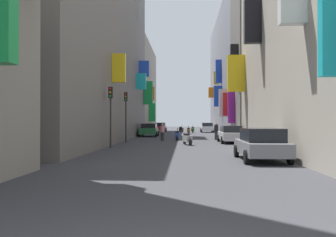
# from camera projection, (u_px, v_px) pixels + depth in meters

# --- Properties ---
(ground_plane) EXTENTS (140.00, 140.00, 0.00)m
(ground_plane) POSITION_uv_depth(u_px,v_px,m) (182.00, 139.00, 33.23)
(ground_plane) COLOR #38383D
(building_left_mid_b) EXTENTS (7.06, 24.60, 13.05)m
(building_left_mid_b) POSITION_uv_depth(u_px,v_px,m) (79.00, 61.00, 27.11)
(building_left_mid_b) COLOR slate
(building_left_mid_b) RESTS_ON ground
(building_left_mid_c) EXTENTS (7.16, 6.35, 20.76)m
(building_left_mid_c) POSITION_uv_depth(u_px,v_px,m) (118.00, 52.00, 42.59)
(building_left_mid_c) COLOR slate
(building_left_mid_c) RESTS_ON ground
(building_left_far) EXTENTS (6.96, 17.91, 13.56)m
(building_left_far) POSITION_uv_depth(u_px,v_px,m) (133.00, 89.00, 54.68)
(building_left_far) COLOR #9E9384
(building_left_far) RESTS_ON ground
(building_right_mid_b) EXTENTS (7.24, 6.22, 19.79)m
(building_right_mid_b) POSITION_uv_depth(u_px,v_px,m) (267.00, 34.00, 32.14)
(building_right_mid_b) COLOR slate
(building_right_mid_b) RESTS_ON ground
(building_right_mid_c) EXTENTS (7.02, 27.64, 16.84)m
(building_right_mid_c) POSITION_uv_depth(u_px,v_px,m) (239.00, 74.00, 49.04)
(building_right_mid_c) COLOR gray
(building_right_mid_c) RESTS_ON ground
(parked_car_green) EXTENTS (2.02, 4.15, 1.47)m
(parked_car_green) POSITION_uv_depth(u_px,v_px,m) (149.00, 130.00, 39.24)
(parked_car_green) COLOR #236638
(parked_car_green) RESTS_ON ground
(parked_car_white) EXTENTS (1.95, 4.42, 1.47)m
(parked_car_white) POSITION_uv_depth(u_px,v_px,m) (207.00, 127.00, 52.99)
(parked_car_white) COLOR white
(parked_car_white) RESTS_ON ground
(parked_car_grey) EXTENTS (1.98, 4.27, 1.46)m
(parked_car_grey) POSITION_uv_depth(u_px,v_px,m) (261.00, 144.00, 15.52)
(parked_car_grey) COLOR slate
(parked_car_grey) RESTS_ON ground
(parked_car_red) EXTENTS (1.84, 4.20, 1.48)m
(parked_car_red) POSITION_uv_depth(u_px,v_px,m) (161.00, 127.00, 55.15)
(parked_car_red) COLOR #B21E1E
(parked_car_red) RESTS_ON ground
(parked_car_silver) EXTENTS (1.84, 4.44, 1.39)m
(parked_car_silver) POSITION_uv_depth(u_px,v_px,m) (231.00, 134.00, 27.95)
(parked_car_silver) COLOR #B7B7BC
(parked_car_silver) RESTS_ON ground
(scooter_orange) EXTENTS (0.47, 1.93, 1.13)m
(scooter_orange) POSITION_uv_depth(u_px,v_px,m) (189.00, 131.00, 45.70)
(scooter_orange) COLOR orange
(scooter_orange) RESTS_ON ground
(scooter_blue) EXTENTS (0.47, 1.96, 1.13)m
(scooter_blue) POSITION_uv_depth(u_px,v_px,m) (177.00, 135.00, 32.00)
(scooter_blue) COLOR #2D4CAD
(scooter_blue) RESTS_ON ground
(scooter_silver) EXTENTS (0.76, 1.91, 1.13)m
(scooter_silver) POSITION_uv_depth(u_px,v_px,m) (187.00, 139.00, 25.52)
(scooter_silver) COLOR #ADADB2
(scooter_silver) RESTS_ON ground
(scooter_green) EXTENTS (0.52, 1.78, 1.13)m
(scooter_green) POSITION_uv_depth(u_px,v_px,m) (193.00, 130.00, 51.13)
(scooter_green) COLOR #287F3D
(scooter_green) RESTS_ON ground
(scooter_black) EXTENTS (0.73, 1.86, 1.13)m
(scooter_black) POSITION_uv_depth(u_px,v_px,m) (181.00, 129.00, 53.16)
(scooter_black) COLOR black
(scooter_black) RESTS_ON ground
(pedestrian_crossing) EXTENTS (0.40, 0.40, 1.62)m
(pedestrian_crossing) POSITION_uv_depth(u_px,v_px,m) (216.00, 131.00, 32.05)
(pedestrian_crossing) COLOR #323232
(pedestrian_crossing) RESTS_ON ground
(pedestrian_near_left) EXTENTS (0.46, 0.46, 1.56)m
(pedestrian_near_left) POSITION_uv_depth(u_px,v_px,m) (162.00, 132.00, 30.96)
(pedestrian_near_left) COLOR #313131
(pedestrian_near_left) RESTS_ON ground
(traffic_light_near_corner) EXTENTS (0.26, 0.34, 4.04)m
(traffic_light_near_corner) POSITION_uv_depth(u_px,v_px,m) (111.00, 106.00, 22.71)
(traffic_light_near_corner) COLOR #2D2D2D
(traffic_light_near_corner) RESTS_ON ground
(traffic_light_far_corner) EXTENTS (0.26, 0.34, 4.18)m
(traffic_light_far_corner) POSITION_uv_depth(u_px,v_px,m) (126.00, 108.00, 28.62)
(traffic_light_far_corner) COLOR #2D2D2D
(traffic_light_far_corner) RESTS_ON ground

